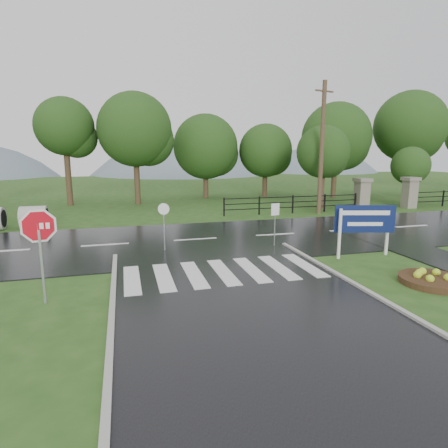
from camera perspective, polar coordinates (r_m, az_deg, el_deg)
name	(u,v)px	position (r m, az deg, el deg)	size (l,w,h in m)	color
ground	(284,347)	(8.40, 9.20, -17.95)	(120.00, 120.00, 0.00)	#274C19
main_road	(195,240)	(17.43, -4.38, -2.48)	(90.00, 8.00, 0.04)	black
crosswalk	(223,272)	(12.71, -0.12, -7.28)	(6.50, 2.80, 0.02)	silver
pillar_west	(362,193)	(27.96, 20.26, 4.40)	(1.00, 1.00, 2.24)	gray
pillar_east	(410,192)	(30.44, 26.45, 4.41)	(1.00, 1.00, 2.24)	gray
fence_west	(293,202)	(25.36, 10.44, 3.26)	(9.58, 0.08, 1.20)	black
hills	(161,253)	(74.58, -9.52, -4.42)	(102.00, 48.00, 48.00)	slate
treeline	(175,201)	(31.20, -7.41, 3.42)	(83.20, 5.20, 10.00)	#1A3B12
stop_sign	(39,234)	(10.94, -26.33, -1.44)	(1.20, 0.28, 2.74)	#939399
estate_billboard	(365,222)	(15.37, 20.66, 0.35)	(2.26, 0.66, 2.04)	silver
flower_bed	(433,279)	(13.42, 29.22, -7.34)	(1.99, 1.99, 0.40)	#332111
reg_sign_small	(275,216)	(16.08, 7.79, 1.26)	(0.41, 0.13, 1.89)	#939399
reg_sign_round	(164,221)	(15.39, -9.14, 0.52)	(0.45, 0.15, 2.00)	#939399
utility_pole_east	(322,148)	(25.47, 14.67, 11.18)	(1.47, 0.49, 8.45)	#473523
entrance_tree_left	(323,152)	(27.82, 14.85, 10.54)	(3.71, 3.71, 5.90)	#3D2B1C
entrance_tree_right	(410,166)	(32.23, 26.53, 7.92)	(2.86, 2.86, 4.43)	#3D2B1C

